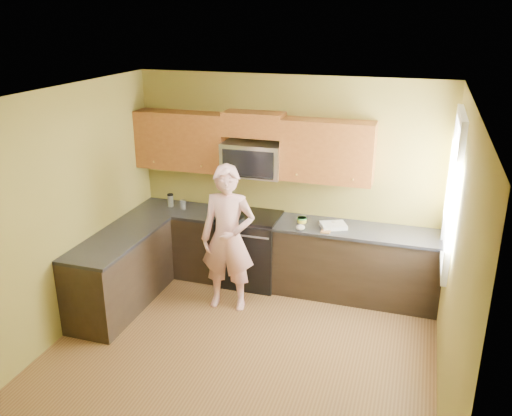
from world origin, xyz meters
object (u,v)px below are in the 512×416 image
at_px(woman, 228,239).
at_px(frying_pan, 235,221).
at_px(stove, 250,249).
at_px(travel_mug, 171,206).
at_px(butter_tub, 302,222).
at_px(microwave, 253,175).

height_order(woman, frying_pan, woman).
height_order(stove, travel_mug, travel_mug).
bearing_deg(woman, stove, 79.62).
bearing_deg(stove, butter_tub, 1.87).
bearing_deg(woman, butter_tub, 37.68).
distance_m(stove, microwave, 0.98).
bearing_deg(stove, frying_pan, -115.00).
bearing_deg(butter_tub, travel_mug, 178.48).
bearing_deg(microwave, travel_mug, -177.35).
relative_size(stove, frying_pan, 2.19).
bearing_deg(frying_pan, travel_mug, -177.39).
relative_size(microwave, travel_mug, 4.34).
distance_m(microwave, frying_pan, 0.64).
distance_m(woman, travel_mug, 1.34).
height_order(stove, woman, woman).
xyz_separation_m(woman, travel_mug, (-1.11, 0.75, 0.03)).
relative_size(woman, butter_tub, 15.54).
relative_size(stove, woman, 0.53).
distance_m(frying_pan, butter_tub, 0.85).
bearing_deg(stove, travel_mug, 176.49).
bearing_deg(travel_mug, microwave, 2.65).
relative_size(microwave, woman, 0.43).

